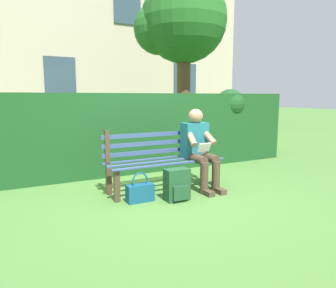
{
  "coord_description": "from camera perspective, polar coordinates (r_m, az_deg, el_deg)",
  "views": [
    {
      "loc": [
        2.04,
        3.98,
        1.35
      ],
      "look_at": [
        0.0,
        0.1,
        0.69
      ],
      "focal_mm": 33.87,
      "sensor_mm": 36.0,
      "label": 1
    }
  ],
  "objects": [
    {
      "name": "building_facade",
      "position": [
        12.19,
        -9.83,
        18.14
      ],
      "size": [
        8.58,
        2.96,
        6.83
      ],
      "color": "#BCAD93",
      "rests_on": "ground"
    },
    {
      "name": "hedge_backdrop",
      "position": [
        5.98,
        -2.64,
        2.61
      ],
      "size": [
        5.83,
        0.75,
        1.51
      ],
      "color": "#19471E",
      "rests_on": "ground"
    },
    {
      "name": "ground",
      "position": [
        4.67,
        -0.58,
        -8.29
      ],
      "size": [
        60.0,
        60.0,
        0.0
      ],
      "primitive_type": "plane",
      "color": "#477533"
    },
    {
      "name": "backpack",
      "position": [
        4.18,
        1.63,
        -7.38
      ],
      "size": [
        0.32,
        0.25,
        0.42
      ],
      "color": "#1E4728",
      "rests_on": "ground"
    },
    {
      "name": "tree",
      "position": [
        8.55,
        2.12,
        20.88
      ],
      "size": [
        2.27,
        2.16,
        4.35
      ],
      "color": "brown",
      "rests_on": "ground"
    },
    {
      "name": "park_bench",
      "position": [
        4.64,
        -1.06,
        -2.68
      ],
      "size": [
        1.73,
        0.51,
        0.9
      ],
      "color": "#4C3828",
      "rests_on": "ground"
    },
    {
      "name": "person_seated",
      "position": [
        4.7,
        5.57,
        -0.45
      ],
      "size": [
        0.44,
        0.73,
        1.17
      ],
      "color": "#1E6672",
      "rests_on": "ground"
    },
    {
      "name": "handbag",
      "position": [
        4.16,
        -5.04,
        -8.62
      ],
      "size": [
        0.36,
        0.14,
        0.39
      ],
      "color": "navy",
      "rests_on": "ground"
    }
  ]
}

